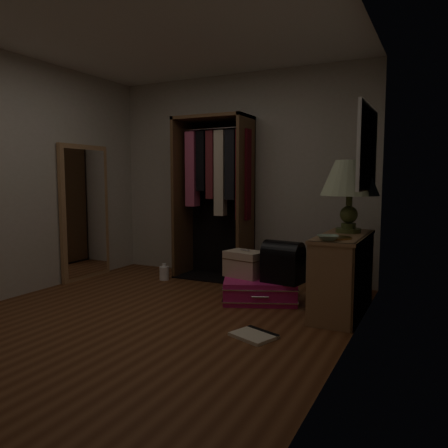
{
  "coord_description": "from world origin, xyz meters",
  "views": [
    {
      "loc": [
        2.35,
        -3.16,
        1.28
      ],
      "look_at": [
        0.3,
        0.95,
        0.8
      ],
      "focal_mm": 35.0,
      "sensor_mm": 36.0,
      "label": 1
    }
  ],
  "objects": [
    {
      "name": "floor_mirror",
      "position": [
        -1.7,
        1.0,
        0.85
      ],
      "size": [
        0.06,
        0.8,
        1.7
      ],
      "color": "#AA7D52",
      "rests_on": "ground"
    },
    {
      "name": "train_case",
      "position": [
        0.5,
        1.05,
        0.37
      ],
      "size": [
        0.46,
        0.36,
        0.3
      ],
      "rotation": [
        0.0,
        0.0,
        -0.22
      ],
      "color": "#C7B198",
      "rests_on": "pink_suitcase"
    },
    {
      "name": "open_wardrobe",
      "position": [
        -0.22,
        1.77,
        1.2
      ],
      "size": [
        0.98,
        0.5,
        2.05
      ],
      "color": "brown",
      "rests_on": "ground"
    },
    {
      "name": "floor_book",
      "position": [
        1.05,
        0.03,
        0.01
      ],
      "size": [
        0.41,
        0.37,
        0.03
      ],
      "rotation": [
        0.0,
        0.0,
        -0.37
      ],
      "color": "beige",
      "rests_on": "ground"
    },
    {
      "name": "pink_suitcase",
      "position": [
        0.69,
        1.01,
        0.12
      ],
      "size": [
        0.92,
        0.81,
        0.23
      ],
      "rotation": [
        0.0,
        0.0,
        0.4
      ],
      "color": "#D71A76",
      "rests_on": "ground"
    },
    {
      "name": "black_bag",
      "position": [
        0.95,
        0.98,
        0.45
      ],
      "size": [
        0.42,
        0.31,
        0.43
      ],
      "rotation": [
        0.0,
        0.0,
        -0.14
      ],
      "color": "black",
      "rests_on": "pink_suitcase"
    },
    {
      "name": "ceramic_bowl",
      "position": [
        1.49,
        0.57,
        0.77
      ],
      "size": [
        0.24,
        0.24,
        0.05
      ],
      "primitive_type": "imported",
      "rotation": [
        0.0,
        0.0,
        0.36
      ],
      "color": "#97B59C",
      "rests_on": "console_bookshelf"
    },
    {
      "name": "white_jug",
      "position": [
        -0.75,
        1.35,
        0.09
      ],
      "size": [
        0.16,
        0.16,
        0.21
      ],
      "rotation": [
        0.0,
        0.0,
        0.44
      ],
      "color": "white",
      "rests_on": "ground"
    },
    {
      "name": "console_bookshelf",
      "position": [
        1.53,
        1.04,
        0.39
      ],
      "size": [
        0.42,
        1.12,
        0.75
      ],
      "color": "#966B48",
      "rests_on": "ground"
    },
    {
      "name": "ground",
      "position": [
        0.0,
        0.0,
        0.0
      ],
      "size": [
        4.0,
        4.0,
        0.0
      ],
      "primitive_type": "plane",
      "color": "brown",
      "rests_on": "ground"
    },
    {
      "name": "room_walls",
      "position": [
        0.08,
        0.04,
        1.5
      ],
      "size": [
        3.52,
        4.02,
        2.6
      ],
      "color": "#BCB6A8",
      "rests_on": "ground"
    },
    {
      "name": "brass_tray",
      "position": [
        1.54,
        0.73,
        0.76
      ],
      "size": [
        0.28,
        0.28,
        0.01
      ],
      "rotation": [
        0.0,
        0.0,
        -0.17
      ],
      "color": "#AC8042",
      "rests_on": "console_bookshelf"
    },
    {
      "name": "table_lamp",
      "position": [
        1.54,
        1.22,
        1.27
      ],
      "size": [
        0.6,
        0.6,
        0.71
      ],
      "rotation": [
        0.0,
        0.0,
        0.07
      ],
      "color": "#3F4D25",
      "rests_on": "console_bookshelf"
    }
  ]
}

